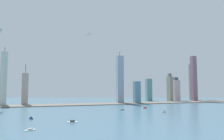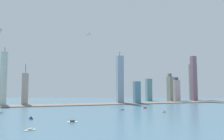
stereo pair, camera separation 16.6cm
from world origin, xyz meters
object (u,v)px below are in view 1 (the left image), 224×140
at_px(skyscraper_2, 149,90).
at_px(skyscraper_9, 193,82).
at_px(skyscraper_4, 170,88).
at_px(boat_6, 31,118).
at_px(airplane, 88,35).
at_px(skyscraper_6, 120,79).
at_px(skyscraper_1, 25,89).
at_px(boat_1, 30,130).
at_px(boat_4, 122,109).
at_px(boat_2, 145,108).
at_px(skyscraper_7, 137,92).
at_px(boat_3, 72,122).
at_px(skyscraper_5, 4,78).
at_px(skyscraper_8, 176,90).
at_px(skyscraper_0, 194,79).
at_px(boat_5, 164,112).

xyz_separation_m(skyscraper_2, skyscraper_9, (198.72, -6.54, 32.61)).
bearing_deg(skyscraper_4, boat_6, -146.95).
bearing_deg(airplane, skyscraper_6, -116.78).
xyz_separation_m(skyscraper_1, boat_1, (65.88, -389.47, -48.54)).
height_order(skyscraper_2, skyscraper_4, skyscraper_4).
bearing_deg(boat_4, boat_1, 56.89).
distance_m(skyscraper_4, boat_6, 544.76).
bearing_deg(boat_2, skyscraper_9, 53.89).
relative_size(skyscraper_4, airplane, 3.98).
distance_m(skyscraper_7, boat_3, 378.31).
relative_size(skyscraper_5, boat_3, 10.19).
bearing_deg(skyscraper_1, skyscraper_9, 4.55).
xyz_separation_m(skyscraper_1, skyscraper_8, (544.57, 18.80, -7.08)).
height_order(skyscraper_4, skyscraper_7, skyscraper_4).
bearing_deg(skyscraper_1, skyscraper_0, -0.99).
bearing_deg(boat_4, skyscraper_0, -138.39).
xyz_separation_m(boat_4, boat_5, (77.52, -67.36, 0.24)).
bearing_deg(skyscraper_9, boat_3, -142.79).
bearing_deg(skyscraper_6, boat_3, -118.96).
xyz_separation_m(skyscraper_0, skyscraper_2, (-156.37, 68.36, -43.26)).
bearing_deg(airplane, boat_1, 148.75).
bearing_deg(skyscraper_7, skyscraper_6, 153.71).
height_order(skyscraper_0, skyscraper_9, skyscraper_0).
distance_m(skyscraper_7, skyscraper_9, 308.46).
height_order(skyscraper_8, airplane, airplane).
distance_m(boat_2, boat_5, 90.51).
height_order(skyscraper_5, boat_5, skyscraper_5).
relative_size(skyscraper_6, skyscraper_8, 1.93).
relative_size(skyscraper_5, boat_6, 19.41).
bearing_deg(skyscraper_5, boat_6, -68.56).
xyz_separation_m(boat_3, airplane, (73.09, 349.89, 234.50)).
distance_m(skyscraper_0, skyscraper_8, 79.41).
relative_size(skyscraper_4, skyscraper_7, 1.42).
height_order(skyscraper_4, boat_3, skyscraper_4).
bearing_deg(skyscraper_5, skyscraper_9, 2.83).
xyz_separation_m(skyscraper_5, skyscraper_6, (370.25, -36.80, -2.85)).
distance_m(skyscraper_7, airplane, 259.14).
xyz_separation_m(skyscraper_4, skyscraper_9, (136.52, 46.52, 26.61)).
bearing_deg(skyscraper_4, skyscraper_0, -9.23).
relative_size(skyscraper_7, boat_1, 5.15).
bearing_deg(boat_6, airplane, 98.29).
height_order(boat_3, airplane, airplane).
relative_size(skyscraper_5, skyscraper_8, 1.98).
bearing_deg(skyscraper_7, skyscraper_0, 8.22).
distance_m(skyscraper_4, skyscraper_5, 576.66).
bearing_deg(boat_1, boat_5, 3.11).
xyz_separation_m(skyscraper_2, boat_5, (-114.17, -329.08, -41.43)).
bearing_deg(skyscraper_7, skyscraper_8, 19.06).
distance_m(skyscraper_0, skyscraper_4, 102.43).
distance_m(skyscraper_0, boat_5, 385.15).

